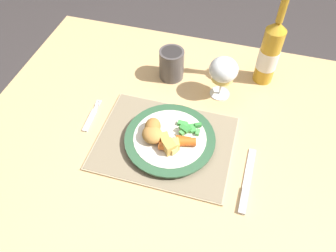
{
  "coord_description": "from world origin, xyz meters",
  "views": [
    {
      "loc": [
        0.12,
        -0.55,
        1.47
      ],
      "look_at": [
        -0.03,
        -0.02,
        0.78
      ],
      "focal_mm": 35.0,
      "sensor_mm": 36.0,
      "label": 1
    }
  ],
  "objects_px": {
    "bottle": "(270,53)",
    "dinner_plate": "(170,139)",
    "table_knife": "(246,185)",
    "drinking_cup": "(172,64)",
    "fork": "(91,118)",
    "wine_glass": "(223,71)",
    "dining_table": "(180,153)"
  },
  "relations": [
    {
      "from": "bottle",
      "to": "drinking_cup",
      "type": "xyz_separation_m",
      "value": [
        -0.29,
        -0.07,
        -0.05
      ]
    },
    {
      "from": "fork",
      "to": "table_knife",
      "type": "height_order",
      "value": "table_knife"
    },
    {
      "from": "drinking_cup",
      "to": "dinner_plate",
      "type": "bearing_deg",
      "value": -75.47
    },
    {
      "from": "drinking_cup",
      "to": "wine_glass",
      "type": "bearing_deg",
      "value": -13.14
    },
    {
      "from": "dinner_plate",
      "to": "bottle",
      "type": "distance_m",
      "value": 0.4
    },
    {
      "from": "dining_table",
      "to": "bottle",
      "type": "distance_m",
      "value": 0.4
    },
    {
      "from": "dinner_plate",
      "to": "wine_glass",
      "type": "height_order",
      "value": "wine_glass"
    },
    {
      "from": "bottle",
      "to": "dinner_plate",
      "type": "bearing_deg",
      "value": -123.52
    },
    {
      "from": "fork",
      "to": "table_knife",
      "type": "xyz_separation_m",
      "value": [
        0.46,
        -0.1,
        0.0
      ]
    },
    {
      "from": "dinner_plate",
      "to": "table_knife",
      "type": "distance_m",
      "value": 0.23
    },
    {
      "from": "bottle",
      "to": "drinking_cup",
      "type": "height_order",
      "value": "bottle"
    },
    {
      "from": "table_knife",
      "to": "bottle",
      "type": "xyz_separation_m",
      "value": [
        -0.0,
        0.4,
        0.1
      ]
    },
    {
      "from": "wine_glass",
      "to": "bottle",
      "type": "distance_m",
      "value": 0.16
    },
    {
      "from": "dinner_plate",
      "to": "fork",
      "type": "distance_m",
      "value": 0.25
    },
    {
      "from": "drinking_cup",
      "to": "bottle",
      "type": "bearing_deg",
      "value": 13.17
    },
    {
      "from": "dinner_plate",
      "to": "table_knife",
      "type": "bearing_deg",
      "value": -19.24
    },
    {
      "from": "wine_glass",
      "to": "drinking_cup",
      "type": "distance_m",
      "value": 0.18
    },
    {
      "from": "dining_table",
      "to": "fork",
      "type": "xyz_separation_m",
      "value": [
        -0.27,
        -0.02,
        0.1
      ]
    },
    {
      "from": "dining_table",
      "to": "dinner_plate",
      "type": "xyz_separation_m",
      "value": [
        -0.02,
        -0.04,
        0.11
      ]
    },
    {
      "from": "fork",
      "to": "bottle",
      "type": "distance_m",
      "value": 0.56
    },
    {
      "from": "dining_table",
      "to": "drinking_cup",
      "type": "xyz_separation_m",
      "value": [
        -0.09,
        0.22,
        0.15
      ]
    },
    {
      "from": "dinner_plate",
      "to": "drinking_cup",
      "type": "xyz_separation_m",
      "value": [
        -0.07,
        0.26,
        0.03
      ]
    },
    {
      "from": "dining_table",
      "to": "dinner_plate",
      "type": "height_order",
      "value": "dinner_plate"
    },
    {
      "from": "dining_table",
      "to": "fork",
      "type": "relative_size",
      "value": 9.38
    },
    {
      "from": "dinner_plate",
      "to": "wine_glass",
      "type": "bearing_deg",
      "value": 66.36
    },
    {
      "from": "wine_glass",
      "to": "drinking_cup",
      "type": "bearing_deg",
      "value": 166.86
    },
    {
      "from": "bottle",
      "to": "fork",
      "type": "bearing_deg",
      "value": -146.59
    },
    {
      "from": "fork",
      "to": "wine_glass",
      "type": "xyz_separation_m",
      "value": [
        0.34,
        0.2,
        0.09
      ]
    },
    {
      "from": "dinner_plate",
      "to": "drinking_cup",
      "type": "bearing_deg",
      "value": 104.53
    },
    {
      "from": "table_knife",
      "to": "drinking_cup",
      "type": "distance_m",
      "value": 0.45
    },
    {
      "from": "dining_table",
      "to": "bottle",
      "type": "bearing_deg",
      "value": 55.55
    },
    {
      "from": "table_knife",
      "to": "wine_glass",
      "type": "height_order",
      "value": "wine_glass"
    }
  ]
}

